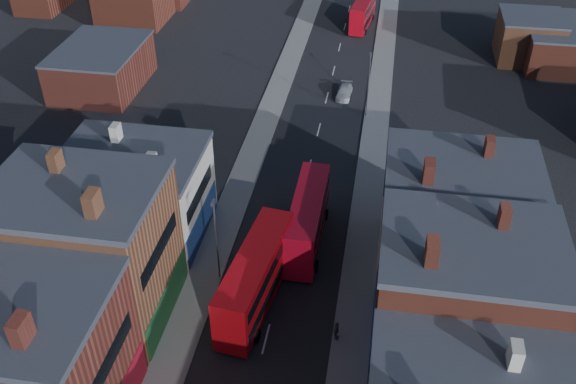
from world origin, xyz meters
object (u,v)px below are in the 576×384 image
(ped_3, at_px, (336,330))
(car_3, at_px, (344,92))
(bus_0, at_px, (256,277))
(car_2, at_px, (258,256))
(bus_1, at_px, (308,219))
(bus_2, at_px, (363,12))

(ped_3, bearing_deg, car_3, 16.21)
(bus_0, height_order, car_2, bus_0)
(bus_1, bearing_deg, car_2, -138.04)
(car_3, distance_m, ped_3, 40.01)
(bus_0, bearing_deg, car_2, 107.33)
(bus_1, height_order, car_3, bus_1)
(car_2, height_order, car_3, car_2)
(bus_0, distance_m, bus_2, 61.02)
(car_2, xyz_separation_m, ped_3, (7.65, -7.58, 0.32))
(bus_2, relative_size, ped_3, 5.92)
(bus_0, distance_m, car_2, 5.31)
(ped_3, bearing_deg, bus_1, 30.66)
(bus_1, xyz_separation_m, car_2, (-3.85, -3.45, -1.99))
(bus_0, xyz_separation_m, car_2, (-0.85, 4.78, -2.13))
(car_3, bearing_deg, bus_0, -92.94)
(bus_2, bearing_deg, bus_0, -86.87)
(car_3, xyz_separation_m, ped_3, (3.18, -39.88, 0.34))
(car_2, bearing_deg, bus_1, 46.30)
(bus_1, distance_m, bus_2, 52.65)
(bus_2, distance_m, car_2, 56.33)
(bus_2, relative_size, car_3, 2.32)
(car_3, relative_size, ped_3, 2.55)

